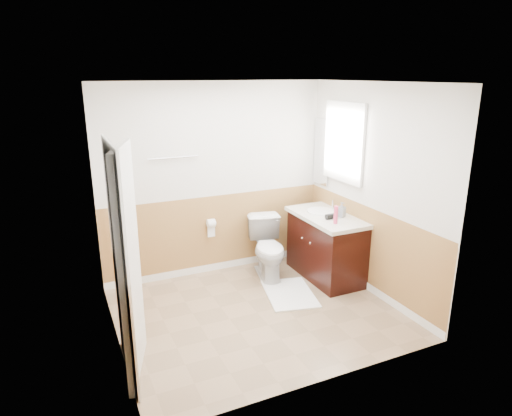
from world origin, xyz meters
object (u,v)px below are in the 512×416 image
lotion_bottle (336,215)px  toilet (268,248)px  soap_dispenser (341,210)px  vanity_cabinet (326,248)px  bath_mat (290,294)px

lotion_bottle → toilet: bearing=131.4°
soap_dispenser → toilet: bearing=150.3°
toilet → vanity_cabinet: vanity_cabinet is taller
lotion_bottle → soap_dispenser: size_ratio=1.17×
bath_mat → soap_dispenser: bearing=9.6°
bath_mat → soap_dispenser: (0.79, 0.13, 0.93)m
toilet → vanity_cabinet: bearing=-12.5°
vanity_cabinet → soap_dispenser: bearing=-47.5°
vanity_cabinet → bath_mat: bearing=-158.5°
bath_mat → lotion_bottle: size_ratio=3.64×
vanity_cabinet → lotion_bottle: bearing=-107.0°
toilet → bath_mat: bearing=-76.9°
bath_mat → lotion_bottle: bearing=-6.1°
toilet → lotion_bottle: lotion_bottle is taller
toilet → bath_mat: (0.00, -0.59, -0.38)m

